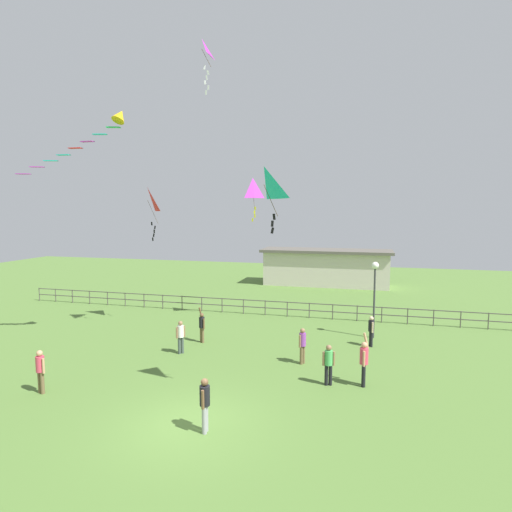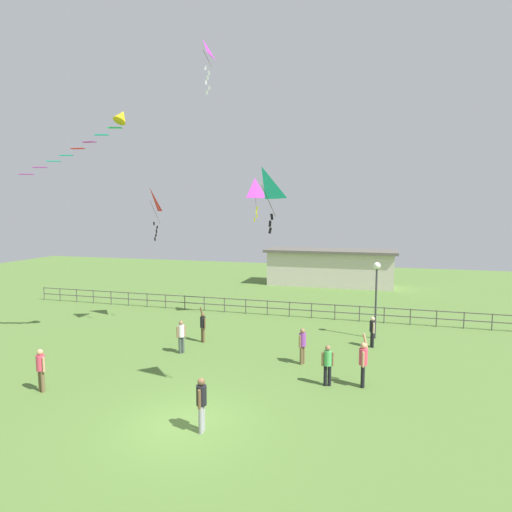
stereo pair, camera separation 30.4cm
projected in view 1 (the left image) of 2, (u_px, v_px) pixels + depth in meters
ground_plane at (189, 426)px, 12.90m from camera, size 80.00×80.00×0.00m
lamppost at (375, 282)px, 21.54m from camera, size 0.36×0.36×3.97m
person_0 at (364, 360)px, 15.72m from camera, size 0.32×0.51×2.00m
person_1 at (40, 369)px, 15.11m from camera, size 0.46×0.29×1.59m
person_2 at (202, 325)px, 21.01m from camera, size 0.41×0.40×1.75m
person_3 at (371, 329)px, 20.37m from camera, size 0.28×0.43×1.49m
person_4 at (181, 335)px, 19.36m from camera, size 0.32×0.38×1.53m
person_5 at (205, 401)px, 12.42m from camera, size 0.31×0.50×1.66m
person_6 at (329, 362)px, 15.81m from camera, size 0.46×0.29×1.56m
person_7 at (302, 343)px, 18.05m from camera, size 0.29×0.43×1.56m
kite_0 at (264, 186)px, 13.22m from camera, size 1.06×1.06×2.06m
kite_1 at (148, 202)px, 23.51m from camera, size 1.11×1.18×2.96m
kite_2 at (202, 52)px, 19.25m from camera, size 0.67×0.80×2.45m
kite_3 at (253, 190)px, 24.36m from camera, size 0.93×0.75×2.50m
streamer_kite at (112, 121)px, 19.23m from camera, size 5.29×1.68×3.00m
waterfront_railing at (275, 306)px, 26.38m from camera, size 36.04×0.06×0.95m
pavilion_building at (326, 267)px, 37.31m from camera, size 11.32×3.63×3.17m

